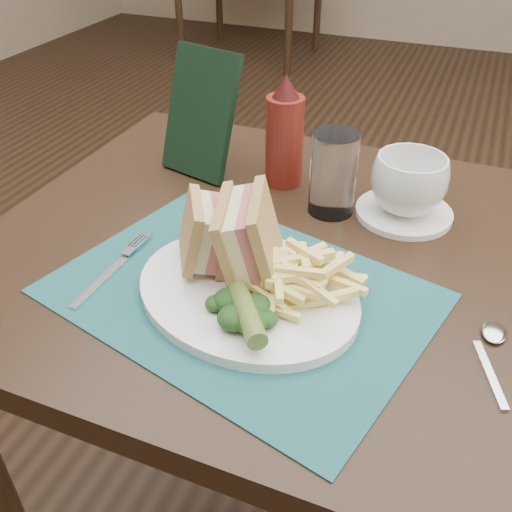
# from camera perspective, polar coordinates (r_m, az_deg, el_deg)

# --- Properties ---
(floor) EXTENTS (7.00, 7.00, 0.00)m
(floor) POSITION_cam_1_polar(r_m,az_deg,el_deg) (1.69, 8.31, -11.02)
(floor) COLOR black
(floor) RESTS_ON ground
(wall_back) EXTENTS (6.00, 0.00, 6.00)m
(wall_back) POSITION_cam_1_polar(r_m,az_deg,el_deg) (4.82, 19.92, 18.97)
(wall_back) COLOR tan
(wall_back) RESTS_ON ground
(table_main) EXTENTS (0.90, 0.75, 0.75)m
(table_main) POSITION_cam_1_polar(r_m,az_deg,el_deg) (1.09, 2.88, -15.35)
(table_main) COLOR black
(table_main) RESTS_ON ground
(table_bg_left) EXTENTS (0.90, 0.75, 0.75)m
(table_bg_left) POSITION_cam_1_polar(r_m,az_deg,el_deg) (4.29, -0.54, 24.24)
(table_bg_left) COLOR black
(table_bg_left) RESTS_ON ground
(placemat) EXTENTS (0.53, 0.44, 0.00)m
(placemat) POSITION_cam_1_polar(r_m,az_deg,el_deg) (0.74, -1.55, -3.74)
(placemat) COLOR #1A5154
(placemat) RESTS_ON table_main
(plate) EXTENTS (0.36, 0.31, 0.01)m
(plate) POSITION_cam_1_polar(r_m,az_deg,el_deg) (0.73, -0.89, -3.68)
(plate) COLOR white
(plate) RESTS_ON placemat
(sandwich_half_a) EXTENTS (0.11, 0.12, 0.10)m
(sandwich_half_a) POSITION_cam_1_polar(r_m,az_deg,el_deg) (0.74, -6.51, 2.26)
(sandwich_half_a) COLOR tan
(sandwich_half_a) RESTS_ON plate
(sandwich_half_b) EXTENTS (0.11, 0.14, 0.12)m
(sandwich_half_b) POSITION_cam_1_polar(r_m,az_deg,el_deg) (0.71, -2.35, 1.95)
(sandwich_half_b) COLOR tan
(sandwich_half_b) RESTS_ON plate
(kale_garnish) EXTENTS (0.11, 0.08, 0.03)m
(kale_garnish) POSITION_cam_1_polar(r_m,az_deg,el_deg) (0.67, -2.01, -5.71)
(kale_garnish) COLOR #153413
(kale_garnish) RESTS_ON plate
(pickle_spear) EXTENTS (0.09, 0.11, 0.03)m
(pickle_spear) POSITION_cam_1_polar(r_m,az_deg,el_deg) (0.66, -1.10, -5.23)
(pickle_spear) COLOR #526A28
(pickle_spear) RESTS_ON plate
(fries_pile) EXTENTS (0.18, 0.20, 0.06)m
(fries_pile) POSITION_cam_1_polar(r_m,az_deg,el_deg) (0.70, 4.64, -1.65)
(fries_pile) COLOR #FFE87F
(fries_pile) RESTS_ON plate
(fork) EXTENTS (0.04, 0.17, 0.01)m
(fork) POSITION_cam_1_polar(r_m,az_deg,el_deg) (0.80, -14.12, -0.98)
(fork) COLOR silver
(fork) RESTS_ON placemat
(spoon) EXTENTS (0.09, 0.15, 0.01)m
(spoon) POSITION_cam_1_polar(r_m,az_deg,el_deg) (0.70, 22.53, -9.28)
(spoon) COLOR silver
(spoon) RESTS_ON table_main
(saucer) EXTENTS (0.17, 0.17, 0.01)m
(saucer) POSITION_cam_1_polar(r_m,az_deg,el_deg) (0.93, 14.54, 4.22)
(saucer) COLOR white
(saucer) RESTS_ON table_main
(coffee_cup) EXTENTS (0.16, 0.16, 0.09)m
(coffee_cup) POSITION_cam_1_polar(r_m,az_deg,el_deg) (0.90, 15.01, 6.95)
(coffee_cup) COLOR white
(coffee_cup) RESTS_ON saucer
(drinking_glass) EXTENTS (0.09, 0.09, 0.13)m
(drinking_glass) POSITION_cam_1_polar(r_m,az_deg,el_deg) (0.89, 7.74, 8.14)
(drinking_glass) COLOR silver
(drinking_glass) RESTS_ON table_main
(ketchup_bottle) EXTENTS (0.07, 0.07, 0.19)m
(ketchup_bottle) POSITION_cam_1_polar(r_m,az_deg,el_deg) (0.96, 2.87, 12.35)
(ketchup_bottle) COLOR #601810
(ketchup_bottle) RESTS_ON table_main
(check_presenter) EXTENTS (0.15, 0.11, 0.21)m
(check_presenter) POSITION_cam_1_polar(r_m,az_deg,el_deg) (1.00, -5.57, 14.00)
(check_presenter) COLOR black
(check_presenter) RESTS_ON table_main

